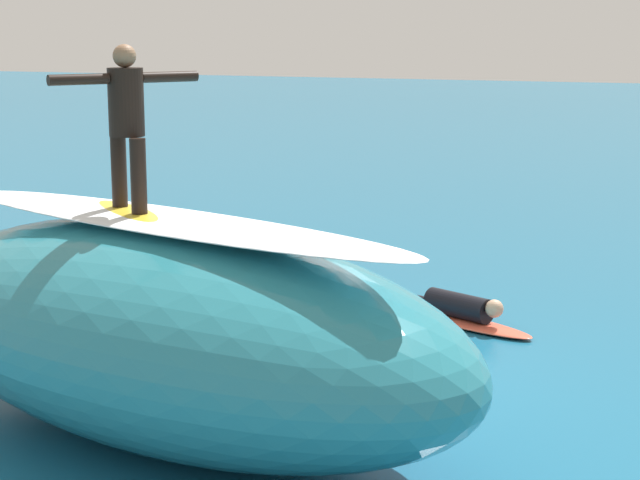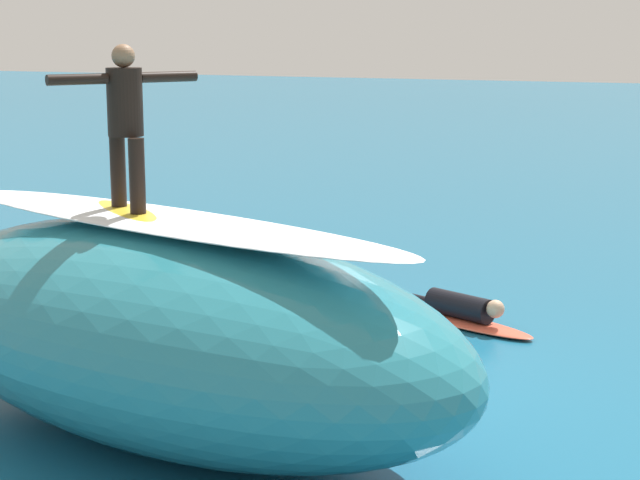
{
  "view_description": "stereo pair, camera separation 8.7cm",
  "coord_description": "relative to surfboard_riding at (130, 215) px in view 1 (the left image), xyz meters",
  "views": [
    {
      "loc": [
        -4.24,
        10.29,
        3.66
      ],
      "look_at": [
        -0.13,
        -0.22,
        1.4
      ],
      "focal_mm": 60.79,
      "sensor_mm": 36.0,
      "label": 1
    },
    {
      "loc": [
        -4.32,
        10.26,
        3.66
      ],
      "look_at": [
        -0.13,
        -0.22,
        1.4
      ],
      "focal_mm": 60.79,
      "sensor_mm": 36.0,
      "label": 2
    }
  ],
  "objects": [
    {
      "name": "surfboard_riding",
      "position": [
        0.0,
        0.0,
        0.0
      ],
      "size": [
        1.78,
        1.49,
        0.09
      ],
      "primitive_type": "ellipsoid",
      "rotation": [
        0.0,
        0.0,
        -0.63
      ],
      "color": "yellow",
      "rests_on": "wave_crest"
    },
    {
      "name": "wave_crest",
      "position": [
        -0.46,
        0.14,
        -1.01
      ],
      "size": [
        6.94,
        4.67,
        1.93
      ],
      "primitive_type": "ellipsoid",
      "rotation": [
        0.0,
        0.0,
        -0.3
      ],
      "color": "teal",
      "rests_on": "ground_plane"
    },
    {
      "name": "surfboard_paddling",
      "position": [
        -1.98,
        -4.36,
        -1.93
      ],
      "size": [
        2.19,
        1.34,
        0.08
      ],
      "primitive_type": "ellipsoid",
      "rotation": [
        0.0,
        0.0,
        2.72
      ],
      "color": "#E0563D",
      "rests_on": "ground_plane"
    },
    {
      "name": "foam_patch_near",
      "position": [
        -1.37,
        -2.66,
        -1.92
      ],
      "size": [
        1.08,
        0.93,
        0.11
      ],
      "primitive_type": "ellipsoid",
      "rotation": [
        0.0,
        0.0,
        2.77
      ],
      "color": "white",
      "rests_on": "ground_plane"
    },
    {
      "name": "wave_foam_lip",
      "position": [
        -0.46,
        0.14,
        -0.0
      ],
      "size": [
        5.47,
        2.56,
        0.08
      ],
      "primitive_type": "ellipsoid",
      "rotation": [
        0.0,
        0.0,
        -0.3
      ],
      "color": "white",
      "rests_on": "wave_crest"
    },
    {
      "name": "foam_patch_mid",
      "position": [
        2.85,
        -4.69,
        -1.92
      ],
      "size": [
        1.18,
        1.01,
        0.11
      ],
      "primitive_type": "ellipsoid",
      "rotation": [
        0.0,
        0.0,
        3.01
      ],
      "color": "white",
      "rests_on": "ground_plane"
    },
    {
      "name": "surfer_riding",
      "position": [
        -0.0,
        -0.0,
        0.9
      ],
      "size": [
        0.9,
        1.18,
        1.47
      ],
      "rotation": [
        0.0,
        0.0,
        -0.63
      ],
      "color": "black",
      "rests_on": "surfboard_riding"
    },
    {
      "name": "surfer_paddling",
      "position": [
        -1.86,
        -4.42,
        -1.75
      ],
      "size": [
        1.74,
        0.95,
        0.33
      ],
      "rotation": [
        0.0,
        0.0,
        2.72
      ],
      "color": "black",
      "rests_on": "surfboard_paddling"
    },
    {
      "name": "ground_plane",
      "position": [
        -0.86,
        -1.96,
        -1.97
      ],
      "size": [
        120.0,
        120.0,
        0.0
      ],
      "primitive_type": "plane",
      "color": "#196084"
    }
  ]
}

